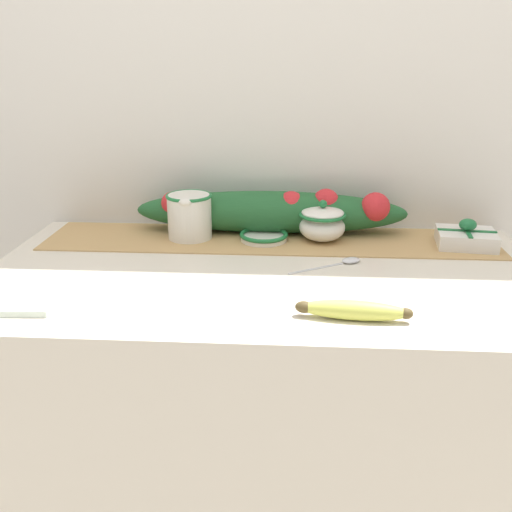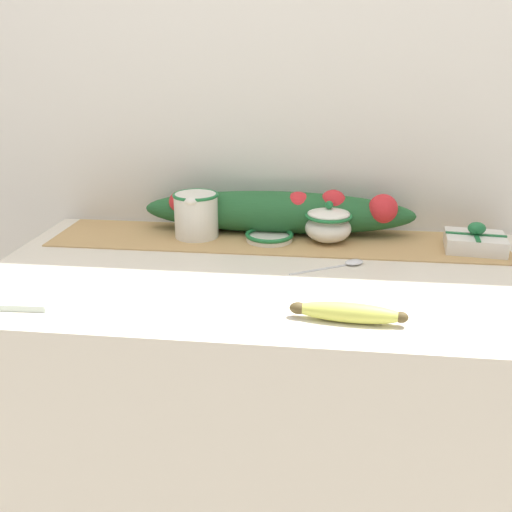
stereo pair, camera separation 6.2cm
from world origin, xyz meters
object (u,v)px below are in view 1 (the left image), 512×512
sugar_bowl (322,223)px  banana (353,310)px  spoon (347,261)px  cream_pitcher (190,214)px  napkin_stack (20,297)px  small_dish (264,236)px  gift_box (466,237)px

sugar_bowl → banana: sugar_bowl is taller
spoon → cream_pitcher: bearing=127.4°
napkin_stack → sugar_bowl: bearing=33.5°
banana → spoon: bearing=87.2°
sugar_bowl → banana: (0.04, -0.43, -0.03)m
small_dish → spoon: (0.19, -0.14, -0.01)m
sugar_bowl → small_dish: size_ratio=0.96×
banana → gift_box: size_ratio=1.40×
cream_pitcher → napkin_stack: size_ratio=0.85×
napkin_stack → cream_pitcher: bearing=56.3°
napkin_stack → gift_box: bearing=21.6°
cream_pitcher → banana: (0.36, -0.44, -0.04)m
cream_pitcher → spoon: size_ratio=0.81×
small_dish → spoon: bearing=-36.0°
spoon → gift_box: size_ratio=1.13×
napkin_stack → gift_box: gift_box is taller
cream_pitcher → sugar_bowl: size_ratio=1.17×
cream_pitcher → napkin_stack: cream_pitcher is taller
sugar_bowl → gift_box: 0.35m
small_dish → spoon: size_ratio=0.72×
cream_pitcher → banana: cream_pitcher is taller
napkin_stack → banana: bearing=-4.1°
banana → napkin_stack: (-0.62, 0.04, -0.01)m
sugar_bowl → gift_box: sugar_bowl is taller
small_dish → napkin_stack: small_dish is taller
cream_pitcher → gift_box: size_ratio=0.91×
sugar_bowl → napkin_stack: 0.71m
cream_pitcher → banana: bearing=-50.0°
small_dish → spoon: 0.24m
sugar_bowl → spoon: bearing=-71.6°
sugar_bowl → napkin_stack: (-0.59, -0.39, -0.04)m
spoon → gift_box: bearing=-6.9°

